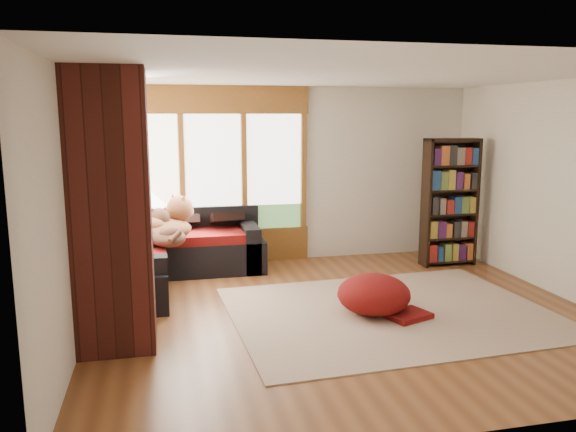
{
  "coord_description": "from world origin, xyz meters",
  "views": [
    {
      "loc": [
        -1.94,
        -5.69,
        2.17
      ],
      "look_at": [
        -0.43,
        0.97,
        0.95
      ],
      "focal_mm": 35.0,
      "sensor_mm": 36.0,
      "label": 1
    }
  ],
  "objects": [
    {
      "name": "floor",
      "position": [
        0.0,
        0.0,
        0.0
      ],
      "size": [
        5.5,
        5.5,
        0.0
      ],
      "primitive_type": "plane",
      "color": "brown",
      "rests_on": "ground"
    },
    {
      "name": "ceiling",
      "position": [
        0.0,
        0.0,
        2.6
      ],
      "size": [
        5.5,
        5.5,
        0.0
      ],
      "primitive_type": "plane",
      "color": "white"
    },
    {
      "name": "wall_back",
      "position": [
        0.0,
        2.5,
        1.3
      ],
      "size": [
        5.5,
        0.04,
        2.6
      ],
      "primitive_type": "cube",
      "color": "silver",
      "rests_on": "ground"
    },
    {
      "name": "wall_front",
      "position": [
        0.0,
        -2.5,
        1.3
      ],
      "size": [
        5.5,
        0.04,
        2.6
      ],
      "primitive_type": "cube",
      "color": "silver",
      "rests_on": "ground"
    },
    {
      "name": "wall_left",
      "position": [
        -2.75,
        0.0,
        1.3
      ],
      "size": [
        0.04,
        5.0,
        2.6
      ],
      "primitive_type": "cube",
      "color": "silver",
      "rests_on": "ground"
    },
    {
      "name": "wall_right",
      "position": [
        2.75,
        0.0,
        1.3
      ],
      "size": [
        0.04,
        5.0,
        2.6
      ],
      "primitive_type": "cube",
      "color": "silver",
      "rests_on": "ground"
    },
    {
      "name": "windows_back",
      "position": [
        -1.2,
        2.47,
        1.35
      ],
      "size": [
        2.82,
        0.1,
        1.9
      ],
      "color": "brown",
      "rests_on": "wall_back"
    },
    {
      "name": "windows_left",
      "position": [
        -2.72,
        1.2,
        1.35
      ],
      "size": [
        0.1,
        2.62,
        1.9
      ],
      "color": "brown",
      "rests_on": "wall_left"
    },
    {
      "name": "roller_blind",
      "position": [
        -2.69,
        2.03,
        1.75
      ],
      "size": [
        0.03,
        0.72,
        0.9
      ],
      "primitive_type": "cube",
      "color": "#718B52",
      "rests_on": "wall_left"
    },
    {
      "name": "brick_chimney",
      "position": [
        -2.4,
        -0.35,
        1.3
      ],
      "size": [
        0.7,
        0.7,
        2.6
      ],
      "primitive_type": "cube",
      "color": "#471914",
      "rests_on": "ground"
    },
    {
      "name": "sectional_sofa",
      "position": [
        -1.95,
        1.7,
        0.3
      ],
      "size": [
        2.2,
        2.2,
        0.8
      ],
      "rotation": [
        0.0,
        0.0,
        -0.06
      ],
      "color": "black",
      "rests_on": "ground"
    },
    {
      "name": "area_rug",
      "position": [
        0.5,
        -0.09,
        0.01
      ],
      "size": [
        3.64,
        2.86,
        0.01
      ],
      "primitive_type": "cube",
      "rotation": [
        0.0,
        0.0,
        0.05
      ],
      "color": "beige",
      "rests_on": "ground"
    },
    {
      "name": "bookshelf",
      "position": [
        2.14,
        1.65,
        0.93
      ],
      "size": [
        0.8,
        0.27,
        1.86
      ],
      "color": "black",
      "rests_on": "ground"
    },
    {
      "name": "pouf",
      "position": [
        0.31,
        -0.08,
        0.23
      ],
      "size": [
        0.82,
        0.82,
        0.44
      ],
      "primitive_type": "ellipsoid",
      "rotation": [
        0.0,
        0.0,
        -0.01
      ],
      "color": "maroon",
      "rests_on": "area_rug"
    },
    {
      "name": "dog_tan",
      "position": [
        -1.9,
        1.52,
        0.79
      ],
      "size": [
        1.01,
        0.98,
        0.5
      ],
      "rotation": [
        0.0,
        0.0,
        0.72
      ],
      "color": "brown",
      "rests_on": "sectional_sofa"
    },
    {
      "name": "dog_brindle",
      "position": [
        -1.93,
        1.31,
        0.73
      ],
      "size": [
        0.64,
        0.8,
        0.39
      ],
      "rotation": [
        0.0,
        0.0,
        1.91
      ],
      "color": "#3B2218",
      "rests_on": "sectional_sofa"
    },
    {
      "name": "throw_pillows",
      "position": [
        -1.92,
        1.85,
        0.77
      ],
      "size": [
        1.98,
        1.68,
        0.45
      ],
      "color": "black",
      "rests_on": "sectional_sofa"
    }
  ]
}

